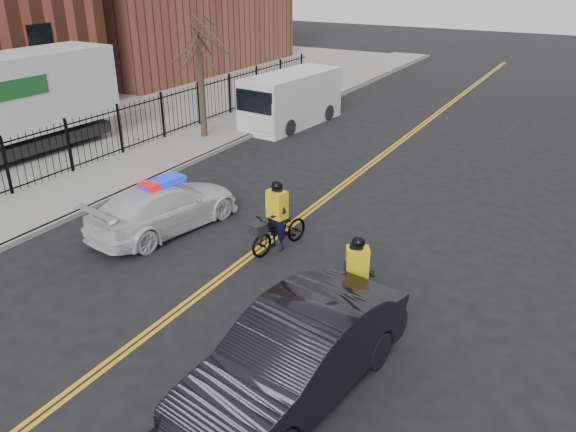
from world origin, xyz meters
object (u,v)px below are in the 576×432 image
Objects in this scene: cargo_van at (290,100)px; cyclist_near at (277,225)px; police_cruiser at (165,207)px; dark_sedan at (296,356)px; cyclist_far at (356,282)px.

cyclist_near is at bearing -56.86° from cargo_van.
police_cruiser is 7.79m from dark_sedan.
police_cruiser is at bearing 155.25° from dark_sedan.
dark_sedan is 2.44× the size of cyclist_near.
cyclist_far is at bearing -15.43° from cyclist_near.
police_cruiser is 0.97× the size of dark_sedan.
cyclist_near is 3.47m from cyclist_far.
dark_sedan is at bearing -55.00° from cargo_van.
cyclist_near reaches higher than police_cruiser.
cyclist_far is (6.44, -1.20, 0.03)m from police_cruiser.
cargo_van is (-2.48, 11.69, 0.48)m from police_cruiser.
dark_sedan is 2.98m from cyclist_far.
cargo_van is 12.65m from cyclist_near.
cargo_van is (-9.06, 15.87, 0.33)m from dark_sedan.
cyclist_far reaches higher than dark_sedan.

